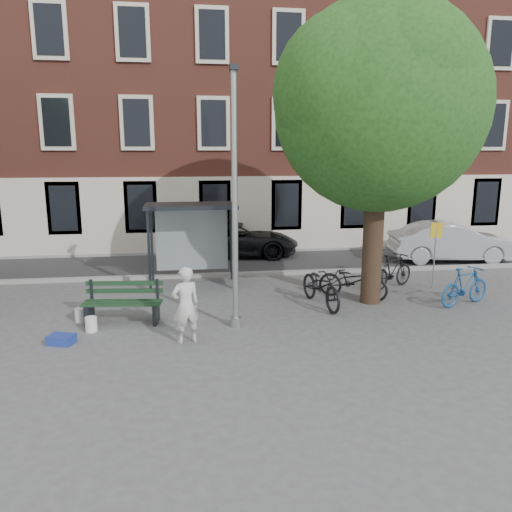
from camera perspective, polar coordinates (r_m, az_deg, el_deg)
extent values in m
plane|color=#4C4C4F|center=(12.44, -2.32, -8.03)|extent=(90.00, 90.00, 0.00)
cube|color=#28282B|center=(19.15, -4.29, -0.86)|extent=(40.00, 4.00, 0.01)
cube|color=gray|center=(17.19, -3.89, -2.16)|extent=(40.00, 0.25, 0.12)
cube|color=gray|center=(21.09, -4.62, 0.49)|extent=(40.00, 0.25, 0.12)
cube|color=brown|center=(24.81, -5.44, 18.30)|extent=(30.00, 8.00, 14.00)
cylinder|color=#9EA0A3|center=(11.75, -2.44, 5.84)|extent=(0.14, 0.14, 6.00)
cylinder|color=#9EA0A3|center=(12.40, -2.32, -7.51)|extent=(0.28, 0.28, 0.24)
cube|color=#1E2328|center=(11.82, -2.58, 20.71)|extent=(0.18, 0.35, 0.12)
cylinder|color=black|center=(14.31, 13.20, 1.39)|extent=(0.56, 0.56, 3.40)
sphere|color=#1A4615|center=(14.13, 13.94, 16.30)|extent=(5.60, 5.60, 5.60)
sphere|color=#1A4615|center=(14.88, 16.84, 17.85)|extent=(3.92, 3.92, 3.92)
sphere|color=#1A4615|center=(13.60, 11.19, 17.87)|extent=(4.20, 4.20, 4.20)
sphere|color=#1A4615|center=(13.44, 16.39, 18.99)|extent=(3.64, 3.64, 3.64)
cube|color=#1E2328|center=(15.39, -12.12, 0.46)|extent=(0.08, 0.08, 2.50)
cube|color=#1E2328|center=(15.40, -2.44, 0.73)|extent=(0.08, 0.08, 2.50)
cube|color=#1E2328|center=(16.56, -11.82, 1.28)|extent=(0.08, 0.08, 2.50)
cube|color=#1E2328|center=(16.57, -2.82, 1.53)|extent=(0.08, 0.08, 2.50)
cube|color=#1E2328|center=(15.73, -7.42, 5.71)|extent=(2.85, 1.45, 0.12)
cube|color=#8C999E|center=(16.49, -7.33, 1.84)|extent=(2.34, 0.04, 2.00)
cube|color=#1E2328|center=(15.96, -2.64, 1.59)|extent=(0.12, 1.14, 2.12)
cube|color=#D84C19|center=(15.97, -2.39, 1.59)|extent=(0.02, 0.90, 1.62)
imported|color=silver|center=(11.28, -8.04, -5.57)|extent=(0.74, 0.60, 1.75)
cube|color=#1E2328|center=(13.25, -18.51, -6.26)|extent=(0.15, 0.62, 0.50)
cube|color=#1E2328|center=(12.86, -11.33, -6.40)|extent=(0.15, 0.62, 0.50)
cube|color=#18371E|center=(12.76, -15.25, -5.46)|extent=(1.95, 0.34, 0.04)
cube|color=#18371E|center=(12.94, -15.04, -5.19)|extent=(1.95, 0.34, 0.04)
cube|color=#18371E|center=(13.13, -14.84, -4.94)|extent=(1.95, 0.34, 0.04)
cube|color=#18371E|center=(13.17, -14.78, -3.87)|extent=(1.94, 0.26, 0.11)
cube|color=#18371E|center=(13.12, -14.83, -3.03)|extent=(1.94, 0.26, 0.11)
imported|color=black|center=(14.78, 11.02, -2.80)|extent=(2.10, 1.71, 1.07)
imported|color=navy|center=(15.08, 22.77, -3.19)|extent=(1.89, 1.13, 1.10)
imported|color=black|center=(13.96, 7.45, -3.38)|extent=(1.20, 2.32, 1.16)
imported|color=black|center=(16.19, 15.33, -1.66)|extent=(1.86, 1.35, 1.11)
imported|color=black|center=(20.45, -2.10, 1.94)|extent=(5.18, 2.88, 1.37)
imported|color=#A5A8AD|center=(20.80, 21.39, 1.51)|extent=(4.81, 2.20, 1.53)
cube|color=navy|center=(12.15, -21.36, -8.87)|extent=(0.65, 0.55, 0.20)
cylinder|color=silver|center=(13.43, -19.41, -6.39)|extent=(0.31, 0.31, 0.36)
cylinder|color=white|center=(12.67, -18.32, -7.42)|extent=(0.32, 0.32, 0.36)
cylinder|color=#9EA0A3|center=(16.49, 19.72, -0.08)|extent=(0.04, 0.04, 2.01)
cube|color=yellow|center=(16.35, 19.93, 2.79)|extent=(0.36, 0.10, 0.47)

